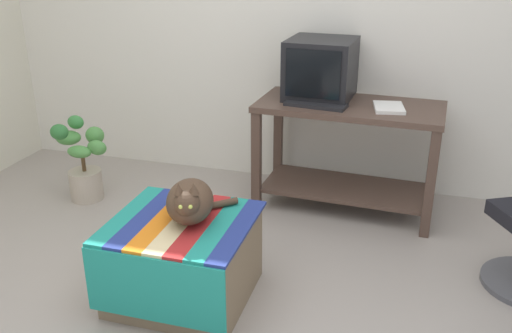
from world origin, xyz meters
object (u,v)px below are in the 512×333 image
(book, at_px, (389,108))
(cat, at_px, (190,201))
(keyboard, at_px, (316,105))
(desk, at_px, (348,139))
(potted_plant, at_px, (83,164))
(tv_monitor, at_px, (321,69))
(ottoman_with_blanket, at_px, (183,259))

(book, height_order, cat, book)
(keyboard, bearing_deg, desk, 37.96)
(desk, bearing_deg, cat, -112.80)
(desk, relative_size, cat, 2.79)
(potted_plant, bearing_deg, keyboard, 10.00)
(keyboard, xyz_separation_m, potted_plant, (-1.62, -0.29, -0.49))
(book, height_order, potted_plant, book)
(desk, height_order, book, book)
(tv_monitor, xyz_separation_m, potted_plant, (-1.60, -0.52, -0.67))
(potted_plant, bearing_deg, ottoman_with_blanket, -37.90)
(desk, distance_m, ottoman_with_blanket, 1.50)
(tv_monitor, height_order, ottoman_with_blanket, tv_monitor)
(keyboard, bearing_deg, book, 15.53)
(desk, bearing_deg, book, -9.70)
(book, xyz_separation_m, cat, (-0.87, -1.23, -0.21))
(desk, xyz_separation_m, potted_plant, (-1.82, -0.41, -0.23))
(book, bearing_deg, ottoman_with_blanket, -135.84)
(tv_monitor, height_order, potted_plant, tv_monitor)
(ottoman_with_blanket, bearing_deg, potted_plant, 142.10)
(tv_monitor, bearing_deg, keyboard, -82.76)
(book, relative_size, cat, 0.56)
(book, xyz_separation_m, ottoman_with_blanket, (-0.91, -1.26, -0.54))
(desk, relative_size, book, 4.97)
(ottoman_with_blanket, bearing_deg, keyboard, 69.19)
(tv_monitor, relative_size, cat, 1.08)
(keyboard, bearing_deg, ottoman_with_blanket, -103.26)
(ottoman_with_blanket, relative_size, cat, 1.58)
(potted_plant, bearing_deg, book, 9.56)
(cat, bearing_deg, ottoman_with_blanket, -163.12)
(book, bearing_deg, potted_plant, 179.76)
(tv_monitor, distance_m, cat, 1.50)
(keyboard, bearing_deg, cat, -101.89)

